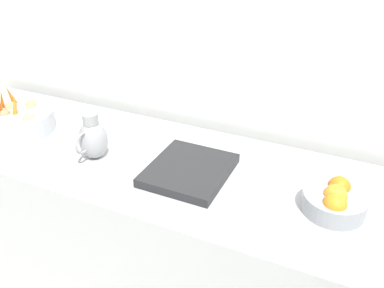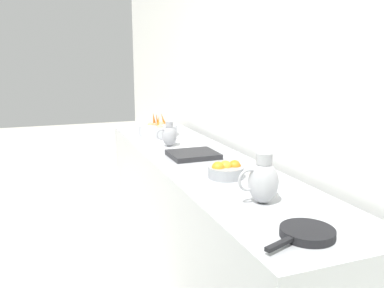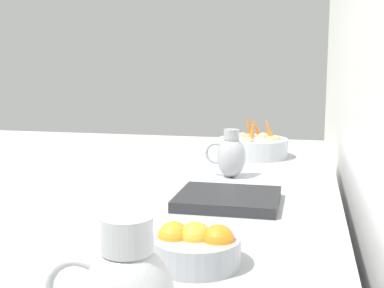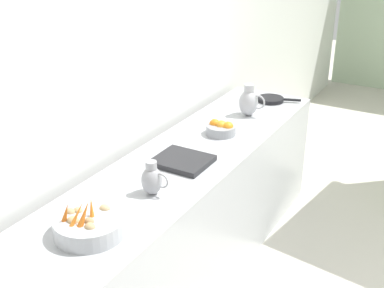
# 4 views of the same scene
# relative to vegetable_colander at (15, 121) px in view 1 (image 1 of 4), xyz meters

# --- Properties ---
(tile_wall_left) EXTENTS (0.10, 9.03, 3.00)m
(tile_wall_left) POSITION_rel_vegetable_colander_xyz_m (-0.50, 1.47, 0.52)
(tile_wall_left) COLOR white
(tile_wall_left) RESTS_ON ground_plane
(prep_counter) EXTENTS (0.69, 3.10, 0.93)m
(prep_counter) POSITION_rel_vegetable_colander_xyz_m (-0.04, 0.97, -0.52)
(prep_counter) COLOR #ADAFB5
(prep_counter) RESTS_ON ground_plane
(vegetable_colander) EXTENTS (0.35, 0.35, 0.22)m
(vegetable_colander) POSITION_rel_vegetable_colander_xyz_m (0.00, 0.00, 0.00)
(vegetable_colander) COLOR #ADAFB5
(vegetable_colander) RESTS_ON prep_counter
(orange_bowl) EXTENTS (0.22, 0.22, 0.11)m
(orange_bowl) POSITION_rel_vegetable_colander_xyz_m (-0.01, 1.45, -0.01)
(orange_bowl) COLOR gray
(orange_bowl) RESTS_ON prep_counter
(metal_pitcher_short) EXTENTS (0.17, 0.12, 0.20)m
(metal_pitcher_short) POSITION_rel_vegetable_colander_xyz_m (0.04, 0.49, 0.04)
(metal_pitcher_short) COLOR #939399
(metal_pitcher_short) RESTS_ON prep_counter
(counter_sink_basin) EXTENTS (0.34, 0.30, 0.04)m
(counter_sink_basin) POSITION_rel_vegetable_colander_xyz_m (-0.01, 0.90, -0.03)
(counter_sink_basin) COLOR #232326
(counter_sink_basin) RESTS_ON prep_counter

